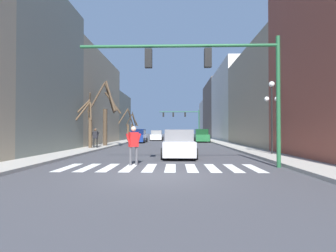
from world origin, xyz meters
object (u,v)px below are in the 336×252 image
at_px(car_parked_right_near, 157,136).
at_px(pedestrian_waiting_at_curb, 95,136).
at_px(car_at_intersection, 201,136).
at_px(street_tree_right_mid, 106,113).
at_px(car_parked_left_near, 138,136).
at_px(pedestrian_on_left_sidewalk, 134,142).
at_px(street_tree_left_near, 132,126).
at_px(traffic_signal_far, 184,117).
at_px(street_tree_right_far, 128,126).
at_px(street_tree_left_mid, 88,123).
at_px(traffic_signal_near, 215,70).
at_px(street_lamp_right_corner, 272,103).
at_px(car_driving_toward_lane, 179,144).

relative_size(car_parked_right_near, pedestrian_waiting_at_curb, 2.69).
bearing_deg(car_at_intersection, street_tree_right_mid, 137.15).
distance_m(car_parked_left_near, pedestrian_on_left_sidewalk, 22.80).
height_order(car_parked_left_near, street_tree_left_near, street_tree_left_near).
xyz_separation_m(traffic_signal_far, street_tree_right_mid, (-8.34, -25.13, -0.92)).
xyz_separation_m(car_at_intersection, street_tree_right_far, (-10.65, 1.64, 1.42)).
bearing_deg(street_tree_left_near, street_tree_left_mid, -91.07).
bearing_deg(car_at_intersection, traffic_signal_near, 175.74).
bearing_deg(street_tree_right_far, pedestrian_waiting_at_curb, -89.49).
bearing_deg(street_tree_left_near, traffic_signal_near, -74.17).
distance_m(street_lamp_right_corner, car_at_intersection, 20.30).
bearing_deg(traffic_signal_near, car_at_intersection, 85.74).
relative_size(traffic_signal_near, traffic_signal_far, 1.15).
distance_m(street_tree_right_far, street_tree_left_mid, 16.27).
distance_m(traffic_signal_near, pedestrian_on_left_sidewalk, 4.96).
distance_m(traffic_signal_far, car_at_intersection, 14.48).
bearing_deg(street_tree_left_mid, car_parked_left_near, 78.73).
distance_m(street_lamp_right_corner, pedestrian_waiting_at_curb, 14.34).
height_order(car_at_intersection, street_tree_left_mid, street_tree_left_mid).
relative_size(car_parked_left_near, street_tree_right_far, 0.98).
relative_size(car_at_intersection, street_tree_right_far, 0.93).
bearing_deg(pedestrian_on_left_sidewalk, street_tree_right_mid, 76.19).
relative_size(pedestrian_waiting_at_curb, street_tree_right_mid, 0.26).
distance_m(car_driving_toward_lane, street_tree_left_mid, 9.98).
relative_size(car_parked_left_near, car_driving_toward_lane, 1.02).
bearing_deg(street_tree_right_mid, street_tree_left_near, 91.03).
bearing_deg(traffic_signal_near, street_tree_right_far, 108.20).
height_order(car_at_intersection, pedestrian_waiting_at_curb, car_at_intersection).
height_order(car_at_intersection, car_driving_toward_lane, car_at_intersection).
relative_size(traffic_signal_far, street_lamp_right_corner, 1.69).
xyz_separation_m(car_at_intersection, pedestrian_waiting_at_curb, (-10.51, -14.37, 0.29)).
relative_size(traffic_signal_near, car_at_intersection, 2.04).
height_order(traffic_signal_far, street_tree_right_mid, street_tree_right_mid).
bearing_deg(car_parked_left_near, pedestrian_waiting_at_curb, 171.12).
distance_m(street_tree_right_far, street_tree_right_mid, 12.90).
xyz_separation_m(traffic_signal_near, street_tree_right_far, (-8.78, 26.71, -2.06)).
height_order(car_parked_left_near, car_driving_toward_lane, car_parked_left_near).
bearing_deg(pedestrian_waiting_at_curb, street_tree_right_mid, -87.83).
xyz_separation_m(traffic_signal_far, car_driving_toward_lane, (-1.34, -34.72, -3.45)).
bearing_deg(car_driving_toward_lane, street_tree_left_near, 15.19).
distance_m(street_tree_left_mid, street_tree_left_near, 20.74).
bearing_deg(traffic_signal_far, pedestrian_waiting_at_curb, -106.63).
distance_m(car_parked_right_near, street_tree_left_mid, 20.61).
bearing_deg(street_tree_left_mid, car_at_intersection, 52.81).
distance_m(pedestrian_on_left_sidewalk, street_tree_left_near, 31.10).
height_order(traffic_signal_near, pedestrian_on_left_sidewalk, traffic_signal_near).
relative_size(street_tree_right_far, street_tree_right_mid, 0.74).
bearing_deg(street_tree_right_mid, car_parked_left_near, 78.83).
xyz_separation_m(traffic_signal_near, pedestrian_waiting_at_curb, (-8.64, 10.69, -3.20)).
relative_size(car_at_intersection, pedestrian_on_left_sidewalk, 2.41).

